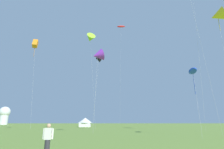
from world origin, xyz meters
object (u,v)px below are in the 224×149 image
kite_lime_delta (90,38)px  observatory_dome (4,115)px  kite_red_parafoil (121,27)px  person_spectator (48,141)px  kite_purple_delta (98,55)px  kite_yellow_delta (218,16)px  festival_tent_right (85,122)px  kite_orange_box (35,44)px  kite_blue_parafoil (193,71)px  kite_black_diamond (99,59)px

kite_lime_delta → observatory_dome: bearing=131.6°
kite_red_parafoil → person_spectator: kite_red_parafoil is taller
kite_purple_delta → observatory_dome: size_ratio=1.33×
kite_purple_delta → kite_yellow_delta: kite_yellow_delta is taller
festival_tent_right → person_spectator: bearing=-85.4°
kite_orange_box → festival_tent_right: size_ratio=4.30×
festival_tent_right → kite_yellow_delta: bearing=-48.5°
kite_purple_delta → observatory_dome: (-60.68, 83.28, -7.15)m
kite_orange_box → observatory_dome: size_ratio=1.94×
kite_blue_parafoil → observatory_dome: (-74.69, 88.54, -2.86)m
kite_red_parafoil → kite_purple_delta: (-7.07, -32.45, -24.51)m
kite_lime_delta → kite_blue_parafoil: kite_lime_delta is taller
kite_blue_parafoil → person_spectator: size_ratio=5.41×
kite_black_diamond → kite_purple_delta: (0.63, -19.89, -6.63)m
kite_red_parafoil → kite_yellow_delta: kite_red_parafoil is taller
kite_purple_delta → person_spectator: (-1.50, -19.36, -12.32)m
kite_red_parafoil → person_spectator: (-8.56, -51.81, -36.83)m
festival_tent_right → kite_black_diamond: bearing=-72.0°
kite_lime_delta → festival_tent_right: kite_lime_delta is taller
kite_red_parafoil → person_spectator: 64.14m
kite_lime_delta → person_spectator: (1.85, -38.09, -24.85)m
kite_lime_delta → kite_yellow_delta: 32.49m
person_spectator → kite_yellow_delta: bearing=39.5°
festival_tent_right → observatory_dome: size_ratio=0.45×
kite_orange_box → kite_lime_delta: 16.11m
kite_lime_delta → kite_yellow_delta: kite_lime_delta is taller
kite_purple_delta → observatory_dome: kite_purple_delta is taller
person_spectator → festival_tent_right: (-4.45, 55.56, 0.91)m
kite_yellow_delta → person_spectator: (-25.86, -21.36, -22.11)m
kite_blue_parafoil → kite_yellow_delta: bearing=35.0°
person_spectator → kite_blue_parafoil: bearing=42.3°
observatory_dome → festival_tent_right: bearing=-40.7°
kite_lime_delta → person_spectator: kite_lime_delta is taller
kite_red_parafoil → kite_purple_delta: 41.27m
observatory_dome → kite_yellow_delta: bearing=-43.7°
kite_orange_box → kite_red_parafoil: (22.54, 22.49, 17.93)m
kite_blue_parafoil → observatory_dome: observatory_dome is taller
kite_blue_parafoil → festival_tent_right: 46.56m
kite_red_parafoil → kite_purple_delta: bearing=-102.3°
kite_purple_delta → kite_blue_parafoil: bearing=-20.6°
kite_lime_delta → kite_black_diamond: kite_lime_delta is taller
kite_yellow_delta → observatory_dome: (-85.05, 81.28, -16.95)m
person_spectator → kite_lime_delta: bearing=92.8°
kite_black_diamond → person_spectator: size_ratio=12.27×
kite_red_parafoil → kite_orange_box: bearing=-135.1°
kite_yellow_delta → kite_lime_delta: bearing=148.9°
kite_red_parafoil → festival_tent_right: 38.39m
kite_yellow_delta → person_spectator: 40.17m
kite_black_diamond → kite_red_parafoil: bearing=58.5°
kite_red_parafoil → kite_blue_parafoil: kite_red_parafoil is taller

